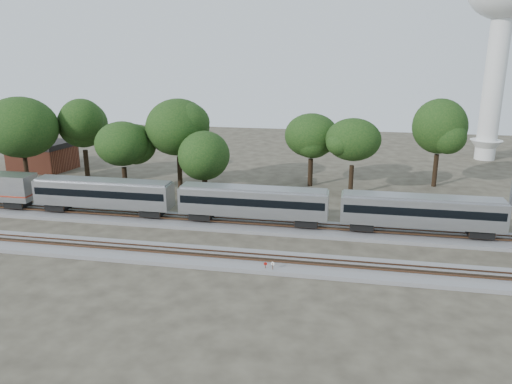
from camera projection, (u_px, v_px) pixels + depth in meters
ground at (206, 243)px, 53.81m from camera, size 160.00×160.00×0.00m
track_far at (220, 223)px, 59.41m from camera, size 160.00×5.00×0.73m
track_near at (195, 256)px, 49.97m from camera, size 160.00×5.00×0.73m
train at (254, 201)px, 57.83m from camera, size 90.26×3.11×4.59m
switch_stand_red at (265, 266)px, 46.78m from camera, size 0.32×0.08×1.00m
switch_stand_white at (273, 266)px, 46.49m from camera, size 0.35×0.18×1.16m
switch_lever at (273, 268)px, 47.43m from camera, size 0.58×0.46×0.30m
water_tower at (503, 11)px, 87.12m from camera, size 12.93×12.93×35.80m
brick_building at (42, 155)px, 86.19m from camera, size 11.24×8.83×4.87m
tree_0 at (21, 127)px, 72.47m from camera, size 9.33×9.33×13.15m
tree_1 at (83, 124)px, 77.49m from camera, size 9.03×9.03×12.74m
tree_2 at (122, 144)px, 69.78m from camera, size 7.51×7.51×10.58m
tree_3 at (178, 127)px, 71.41m from camera, size 9.53×9.53×13.43m
tree_4 at (204, 156)px, 67.12m from camera, size 6.45×6.45×9.10m
tree_5 at (311, 135)px, 74.20m from camera, size 7.89×7.89×11.13m
tree_6 at (353, 140)px, 69.42m from camera, size 8.13×8.13×11.46m
tree_7 at (440, 126)px, 73.45m from camera, size 9.33×9.33×13.16m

